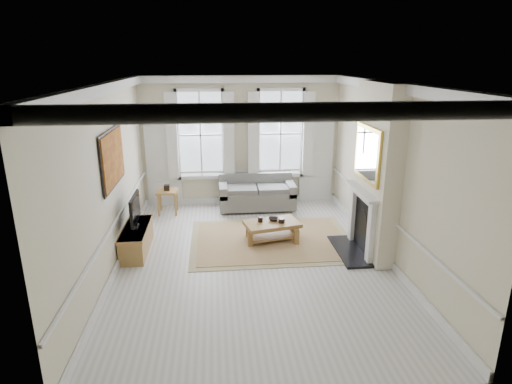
{
  "coord_description": "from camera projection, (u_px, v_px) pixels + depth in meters",
  "views": [
    {
      "loc": [
        -0.69,
        -7.58,
        3.78
      ],
      "look_at": [
        0.1,
        0.52,
        1.25
      ],
      "focal_mm": 30.0,
      "sensor_mm": 36.0,
      "label": 1
    }
  ],
  "objects": [
    {
      "name": "floor",
      "position": [
        253.0,
        261.0,
        8.39
      ],
      "size": [
        7.2,
        7.2,
        0.0
      ],
      "primitive_type": "plane",
      "color": "#B7B5AD",
      "rests_on": "ground"
    },
    {
      "name": "ceiling",
      "position": [
        253.0,
        82.0,
        7.38
      ],
      "size": [
        7.2,
        7.2,
        0.0
      ],
      "primitive_type": "plane",
      "rotation": [
        3.14,
        0.0,
        0.0
      ],
      "color": "white",
      "rests_on": "back_wall"
    },
    {
      "name": "back_wall",
      "position": [
        241.0,
        142.0,
        11.31
      ],
      "size": [
        5.2,
        0.0,
        5.2
      ],
      "primitive_type": "plane",
      "rotation": [
        1.57,
        0.0,
        0.0
      ],
      "color": "beige",
      "rests_on": "floor"
    },
    {
      "name": "left_wall",
      "position": [
        109.0,
        181.0,
        7.65
      ],
      "size": [
        0.0,
        7.2,
        7.2
      ],
      "primitive_type": "plane",
      "rotation": [
        1.57,
        0.0,
        1.57
      ],
      "color": "beige",
      "rests_on": "floor"
    },
    {
      "name": "right_wall",
      "position": [
        389.0,
        174.0,
        8.13
      ],
      "size": [
        0.0,
        7.2,
        7.2
      ],
      "primitive_type": "plane",
      "rotation": [
        1.57,
        0.0,
        -1.57
      ],
      "color": "beige",
      "rests_on": "floor"
    },
    {
      "name": "window_left",
      "position": [
        201.0,
        135.0,
        11.1
      ],
      "size": [
        1.26,
        0.2,
        2.2
      ],
      "primitive_type": null,
      "color": "#B2BCC6",
      "rests_on": "back_wall"
    },
    {
      "name": "window_right",
      "position": [
        280.0,
        134.0,
        11.3
      ],
      "size": [
        1.26,
        0.2,
        2.2
      ],
      "primitive_type": null,
      "color": "#B2BCC6",
      "rests_on": "back_wall"
    },
    {
      "name": "door_left",
      "position": [
        163.0,
        164.0,
        11.24
      ],
      "size": [
        0.9,
        0.08,
        2.3
      ],
      "primitive_type": "cube",
      "color": "silver",
      "rests_on": "floor"
    },
    {
      "name": "door_right",
      "position": [
        316.0,
        160.0,
        11.63
      ],
      "size": [
        0.9,
        0.08,
        2.3
      ],
      "primitive_type": "cube",
      "color": "silver",
      "rests_on": "floor"
    },
    {
      "name": "painting",
      "position": [
        113.0,
        158.0,
        7.83
      ],
      "size": [
        0.05,
        1.66,
        1.06
      ],
      "primitive_type": "cube",
      "color": "#C07920",
      "rests_on": "left_wall"
    },
    {
      "name": "chimney_breast",
      "position": [
        376.0,
        171.0,
        8.3
      ],
      "size": [
        0.35,
        1.7,
        3.38
      ],
      "primitive_type": "cube",
      "color": "beige",
      "rests_on": "floor"
    },
    {
      "name": "hearth",
      "position": [
        349.0,
        251.0,
        8.76
      ],
      "size": [
        0.55,
        1.5,
        0.05
      ],
      "primitive_type": "cube",
      "color": "black",
      "rests_on": "floor"
    },
    {
      "name": "fireplace",
      "position": [
        361.0,
        218.0,
        8.57
      ],
      "size": [
        0.21,
        1.45,
        1.33
      ],
      "color": "silver",
      "rests_on": "floor"
    },
    {
      "name": "mirror",
      "position": [
        367.0,
        154.0,
        8.18
      ],
      "size": [
        0.06,
        1.26,
        1.06
      ],
      "primitive_type": "cube",
      "color": "gold",
      "rests_on": "chimney_breast"
    },
    {
      "name": "sofa",
      "position": [
        257.0,
        195.0,
        11.27
      ],
      "size": [
        1.96,
        0.95,
        0.88
      ],
      "color": "#61615F",
      "rests_on": "floor"
    },
    {
      "name": "side_table",
      "position": [
        167.0,
        195.0,
        10.84
      ],
      "size": [
        0.53,
        0.53,
        0.61
      ],
      "rotation": [
        0.0,
        0.0,
        -0.07
      ],
      "color": "brown",
      "rests_on": "floor"
    },
    {
      "name": "rug",
      "position": [
        272.0,
        240.0,
        9.31
      ],
      "size": [
        3.5,
        2.6,
        0.02
      ],
      "primitive_type": "cube",
      "color": "#A48154",
      "rests_on": "floor"
    },
    {
      "name": "coffee_table",
      "position": [
        272.0,
        226.0,
        9.21
      ],
      "size": [
        1.27,
        0.91,
        0.43
      ],
      "rotation": [
        0.0,
        0.0,
        0.22
      ],
      "color": "brown",
      "rests_on": "rug"
    },
    {
      "name": "ceramic_pot_a",
      "position": [
        260.0,
        219.0,
        9.2
      ],
      "size": [
        0.11,
        0.11,
        0.11
      ],
      "primitive_type": "cylinder",
      "color": "black",
      "rests_on": "coffee_table"
    },
    {
      "name": "ceramic_pot_b",
      "position": [
        282.0,
        221.0,
        9.15
      ],
      "size": [
        0.14,
        0.14,
        0.1
      ],
      "primitive_type": "cylinder",
      "color": "black",
      "rests_on": "coffee_table"
    },
    {
      "name": "bowl",
      "position": [
        274.0,
        219.0,
        9.28
      ],
      "size": [
        0.28,
        0.28,
        0.06
      ],
      "primitive_type": "imported",
      "rotation": [
        0.0,
        0.0,
        -0.26
      ],
      "color": "black",
      "rests_on": "coffee_table"
    },
    {
      "name": "tv_stand",
      "position": [
        137.0,
        239.0,
        8.74
      ],
      "size": [
        0.47,
        1.46,
        0.52
      ],
      "primitive_type": "cube",
      "color": "brown",
      "rests_on": "floor"
    },
    {
      "name": "tv",
      "position": [
        135.0,
        209.0,
        8.55
      ],
      "size": [
        0.08,
        0.9,
        0.68
      ],
      "color": "black",
      "rests_on": "tv_stand"
    }
  ]
}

